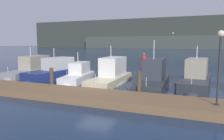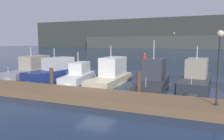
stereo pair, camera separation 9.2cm
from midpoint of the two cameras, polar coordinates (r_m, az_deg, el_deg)
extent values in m
plane|color=#192D4C|center=(16.07, -4.26, -5.49)|extent=(400.00, 400.00, 0.00)
cube|color=brown|center=(13.98, -8.64, -6.51)|extent=(29.94, 2.80, 0.45)
cylinder|color=#4C3D2D|center=(17.10, -15.64, -2.19)|extent=(0.28, 0.28, 1.63)
cylinder|color=#4C3D2D|center=(14.03, 6.89, -3.80)|extent=(0.28, 0.28, 1.71)
ellipsoid|color=gray|center=(25.21, -20.60, -1.33)|extent=(2.64, 7.35, 1.35)
cube|color=gray|center=(25.17, -20.63, -0.61)|extent=(2.43, 6.62, 0.64)
cube|color=#A39984|center=(25.61, -19.68, 1.92)|extent=(1.73, 3.25, 1.46)
cube|color=black|center=(26.72, -17.71, 2.66)|extent=(1.44, 0.33, 0.65)
cylinder|color=silver|center=(25.10, -20.64, 4.56)|extent=(0.07, 0.07, 0.97)
cylinder|color=silver|center=(22.90, -25.68, -0.02)|extent=(0.04, 0.04, 0.60)
ellipsoid|color=navy|center=(22.46, -15.09, -2.10)|extent=(3.46, 7.09, 1.25)
cube|color=navy|center=(22.40, -15.13, -1.04)|extent=(3.17, 6.39, 0.84)
cube|color=silver|center=(22.75, -13.98, 1.71)|extent=(2.10, 3.21, 1.20)
cube|color=black|center=(23.71, -11.67, 2.42)|extent=(1.48, 0.47, 0.54)
cylinder|color=silver|center=(22.30, -15.05, 4.30)|extent=(0.07, 0.07, 0.92)
cylinder|color=silver|center=(20.46, -20.96, 0.02)|extent=(0.04, 0.04, 0.60)
ellipsoid|color=white|center=(20.44, -9.04, -2.84)|extent=(2.93, 6.15, 1.08)
cube|color=white|center=(20.39, -9.06, -1.97)|extent=(2.67, 5.54, 0.63)
cube|color=silver|center=(20.83, -8.54, 0.58)|extent=(1.72, 2.79, 1.06)
cube|color=black|center=(21.92, -7.51, 1.34)|extent=(1.12, 0.43, 0.48)
cylinder|color=silver|center=(20.29, -9.05, 3.26)|extent=(0.07, 0.07, 0.96)
cylinder|color=silver|center=(18.02, -11.82, -1.25)|extent=(0.04, 0.04, 0.60)
ellipsoid|color=beige|center=(19.02, -0.60, -3.49)|extent=(2.47, 7.37, 0.92)
cube|color=beige|center=(18.97, -0.60, -2.59)|extent=(2.27, 6.64, 0.61)
cube|color=silver|center=(19.50, 0.17, 0.98)|extent=(1.62, 3.26, 1.62)
cube|color=black|center=(20.84, 1.56, 2.05)|extent=(1.35, 0.34, 0.72)
cylinder|color=silver|center=(18.85, -0.45, 4.81)|extent=(0.07, 0.07, 1.02)
cylinder|color=silver|center=(16.08, -4.53, -2.18)|extent=(0.04, 0.04, 0.60)
ellipsoid|color=#2D3338|center=(17.32, 10.46, -4.67)|extent=(2.54, 7.25, 1.29)
cube|color=#2D3338|center=(17.25, 10.48, -3.55)|extent=(2.33, 6.53, 0.69)
cube|color=#333842|center=(17.79, 10.91, 0.42)|extent=(1.63, 3.22, 1.56)
cube|color=black|center=(19.17, 11.53, 1.59)|extent=(1.30, 0.36, 0.69)
cylinder|color=silver|center=(17.11, 10.75, 5.26)|extent=(0.07, 0.07, 1.47)
cylinder|color=silver|center=(14.22, 8.73, -3.14)|extent=(0.04, 0.04, 0.60)
ellipsoid|color=#2D3338|center=(18.78, 20.78, -4.10)|extent=(2.73, 7.57, 1.20)
cube|color=#2D3338|center=(18.71, 20.83, -2.97)|extent=(2.50, 6.82, 0.75)
cube|color=#A39984|center=(19.30, 21.17, 0.63)|extent=(1.74, 3.36, 1.47)
cube|color=black|center=(20.76, 21.53, 1.64)|extent=(1.38, 0.36, 0.65)
cylinder|color=silver|center=(18.62, 21.19, 4.30)|extent=(0.07, 0.07, 1.05)
cylinder|color=silver|center=(15.53, 19.93, -2.40)|extent=(0.04, 0.04, 0.60)
cylinder|color=red|center=(35.67, 8.26, 1.53)|extent=(1.25, 1.25, 0.16)
cylinder|color=red|center=(35.62, 8.28, 2.52)|extent=(0.83, 0.83, 1.08)
cone|color=red|center=(35.57, 8.30, 3.80)|extent=(0.58, 0.58, 0.50)
sphere|color=#F9EAB7|center=(35.55, 8.31, 4.28)|extent=(0.16, 0.16, 0.16)
cylinder|color=#2D2D33|center=(12.03, 25.49, -8.12)|extent=(0.24, 0.24, 0.06)
cylinder|color=#2D2D33|center=(11.72, 25.92, -0.21)|extent=(0.10, 0.10, 3.28)
sphere|color=#F9EAB7|center=(11.65, 26.40, 8.51)|extent=(0.32, 0.32, 0.32)
cube|color=#333833|center=(154.09, 19.83, 9.10)|extent=(240.00, 16.00, 20.03)
cube|color=#3F463F|center=(143.89, 20.27, 6.82)|extent=(144.00, 10.00, 7.81)
cube|color=#F4DB8C|center=(148.62, 11.15, 8.54)|extent=(0.80, 0.10, 0.80)
cube|color=#F4DB8C|center=(146.88, 15.68, 9.26)|extent=(0.80, 0.10, 0.80)
camera|label=1|loc=(0.05, -90.14, -0.02)|focal=35.00mm
camera|label=2|loc=(0.05, 89.86, 0.02)|focal=35.00mm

